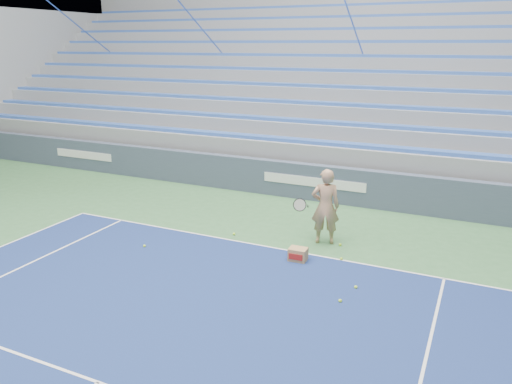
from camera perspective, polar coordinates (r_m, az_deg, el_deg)
sponsor_barrier at (r=15.21m, az=6.76°, el=1.10°), size 30.00×0.32×1.10m
bleachers at (r=20.30m, az=12.13°, el=9.95°), size 31.00×9.15×7.30m
tennis_player at (r=11.83m, az=7.91°, el=-1.66°), size 0.99×0.93×1.82m
ball_box at (r=11.06m, az=4.81°, el=-7.13°), size 0.40×0.32×0.29m
tennis_ball_0 at (r=9.54m, az=9.60°, el=-12.16°), size 0.07×0.07×0.07m
tennis_ball_1 at (r=12.04m, az=-12.63°, el=-6.04°), size 0.07×0.07×0.07m
tennis_ball_2 at (r=12.48m, az=-2.52°, el=-4.80°), size 0.07×0.07×0.07m
tennis_ball_3 at (r=11.99m, az=9.60°, el=-5.96°), size 0.07×0.07×0.07m
tennis_ball_4 at (r=10.08m, az=11.34°, el=-10.61°), size 0.07×0.07×0.07m
tennis_ball_5 at (r=11.24m, az=9.73°, el=-7.55°), size 0.07×0.07×0.07m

